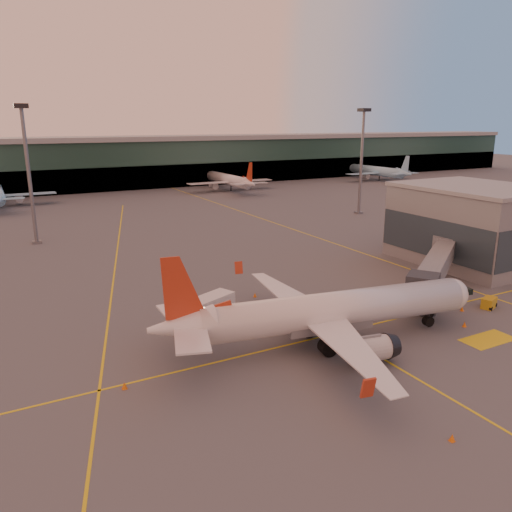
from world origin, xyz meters
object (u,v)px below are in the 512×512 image
main_airplane (326,312)px  pushback_tug (388,299)px  gpu_cart (489,303)px  catering_truck (212,311)px

main_airplane → pushback_tug: 15.86m
gpu_cart → catering_truck: bearing=143.3°
main_airplane → gpu_cart: main_airplane is taller
main_airplane → catering_truck: bearing=145.5°
main_airplane → gpu_cart: 24.41m
main_airplane → gpu_cart: (24.21, -1.21, -2.86)m
catering_truck → main_airplane: bearing=-67.3°
catering_truck → gpu_cart: size_ratio=2.24×
gpu_cart → pushback_tug: pushback_tug is taller
catering_truck → pushback_tug: 23.54m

